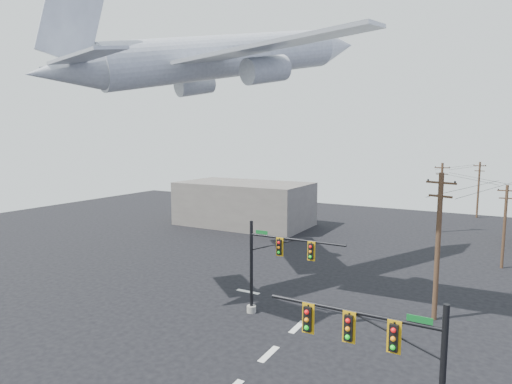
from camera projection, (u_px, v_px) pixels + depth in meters
The scene contains 10 objects.
lane_markings at pixel (279, 344), 25.16m from camera, with size 14.00×21.20×0.01m.
signal_mast_near at pixel (392, 369), 15.57m from camera, with size 6.94×0.71×6.44m.
signal_mast_far at pixel (270, 266), 28.66m from camera, with size 6.98×0.71×6.49m.
utility_pole_a at pixel (438, 244), 28.04m from camera, with size 1.91×0.77×9.87m.
utility_pole_b at pixel (505, 225), 39.59m from camera, with size 1.59×0.28×7.85m.
utility_pole_c at pixel (441, 196), 55.12m from camera, with size 1.84×0.40×9.01m.
utility_pole_d at pixel (478, 189), 65.43m from camera, with size 1.78×0.32×8.61m.
power_lines at pixel (469, 176), 46.31m from camera, with size 8.50×43.63×0.44m.
airliner at pixel (228, 57), 34.44m from camera, with size 26.49×28.93×8.60m.
building_left at pixel (244, 204), 60.17m from camera, with size 18.00×10.00×6.00m, color #655F59.
Camera 1 is at (10.42, -16.19, 11.99)m, focal length 30.00 mm.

